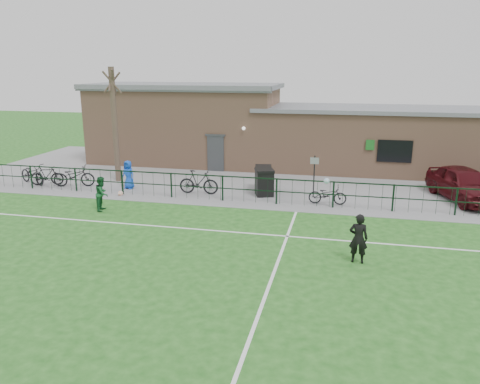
% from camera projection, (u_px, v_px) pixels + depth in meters
% --- Properties ---
extents(ground, '(90.00, 90.00, 0.00)m').
position_uv_depth(ground, '(203.00, 278.00, 13.76)').
color(ground, '#1D5619').
rests_on(ground, ground).
extents(paving_strip, '(34.00, 13.00, 0.02)m').
position_uv_depth(paving_strip, '(273.00, 176.00, 26.47)').
color(paving_strip, gray).
rests_on(paving_strip, ground).
extents(pitch_line_touch, '(28.00, 0.10, 0.01)m').
position_uv_depth(pitch_line_touch, '(254.00, 204.00, 21.10)').
color(pitch_line_touch, white).
rests_on(pitch_line_touch, ground).
extents(pitch_line_mid, '(28.00, 0.10, 0.01)m').
position_uv_depth(pitch_line_mid, '(234.00, 232.00, 17.52)').
color(pitch_line_mid, white).
rests_on(pitch_line_mid, ground).
extents(pitch_line_perp, '(0.10, 16.00, 0.01)m').
position_uv_depth(pitch_line_perp, '(270.00, 284.00, 13.33)').
color(pitch_line_perp, white).
rests_on(pitch_line_perp, ground).
extents(perimeter_fence, '(28.00, 0.10, 1.20)m').
position_uv_depth(perimeter_fence, '(255.00, 190.00, 21.14)').
color(perimeter_fence, black).
rests_on(perimeter_fence, ground).
extents(bare_tree, '(0.30, 0.30, 6.00)m').
position_uv_depth(bare_tree, '(115.00, 126.00, 24.57)').
color(bare_tree, '#46352A').
rests_on(bare_tree, ground).
extents(wheelie_bin_left, '(0.89, 0.97, 1.15)m').
position_uv_depth(wheelie_bin_left, '(263.00, 179.00, 23.27)').
color(wheelie_bin_left, black).
rests_on(wheelie_bin_left, paving_strip).
extents(wheelie_bin_right, '(1.05, 1.11, 1.20)m').
position_uv_depth(wheelie_bin_right, '(264.00, 183.00, 22.33)').
color(wheelie_bin_right, black).
rests_on(wheelie_bin_right, paving_strip).
extents(sign_post, '(0.07, 0.07, 2.00)m').
position_uv_depth(sign_post, '(314.00, 177.00, 21.87)').
color(sign_post, black).
rests_on(sign_post, paving_strip).
extents(car_maroon, '(3.14, 4.92, 1.56)m').
position_uv_depth(car_maroon, '(464.00, 184.00, 21.47)').
color(car_maroon, '#400B10').
rests_on(car_maroon, paving_strip).
extents(bicycle_a, '(2.19, 1.52, 1.09)m').
position_uv_depth(bicycle_a, '(32.00, 174.00, 24.54)').
color(bicycle_a, black).
rests_on(bicycle_a, paving_strip).
extents(bicycle_b, '(1.75, 0.99, 1.01)m').
position_uv_depth(bicycle_b, '(47.00, 176.00, 24.25)').
color(bicycle_b, black).
rests_on(bicycle_b, paving_strip).
extents(bicycle_c, '(2.21, 1.27, 1.10)m').
position_uv_depth(bicycle_c, '(74.00, 176.00, 23.99)').
color(bicycle_c, black).
rests_on(bicycle_c, paving_strip).
extents(bicycle_d, '(1.95, 0.58, 1.16)m').
position_uv_depth(bicycle_d, '(199.00, 182.00, 22.57)').
color(bicycle_d, black).
rests_on(bicycle_d, paving_strip).
extents(bicycle_e, '(1.69, 0.63, 0.88)m').
position_uv_depth(bicycle_e, '(328.00, 195.00, 20.92)').
color(bicycle_e, black).
rests_on(bicycle_e, paving_strip).
extents(spectator_child, '(0.78, 0.59, 1.43)m').
position_uv_depth(spectator_child, '(128.00, 175.00, 23.54)').
color(spectator_child, blue).
rests_on(spectator_child, paving_strip).
extents(goalkeeper_kick, '(1.58, 3.40, 1.97)m').
position_uv_depth(goalkeeper_kick, '(357.00, 236.00, 14.72)').
color(goalkeeper_kick, black).
rests_on(goalkeeper_kick, ground).
extents(outfield_player, '(0.68, 0.81, 1.48)m').
position_uv_depth(outfield_player, '(102.00, 194.00, 20.03)').
color(outfield_player, '#18552A').
rests_on(outfield_player, ground).
extents(ball_ground, '(0.25, 0.25, 0.25)m').
position_uv_depth(ball_ground, '(120.00, 193.00, 22.41)').
color(ball_ground, white).
rests_on(ball_ground, ground).
extents(clubhouse, '(24.25, 5.40, 4.96)m').
position_uv_depth(clubhouse, '(267.00, 130.00, 28.90)').
color(clubhouse, tan).
rests_on(clubhouse, ground).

